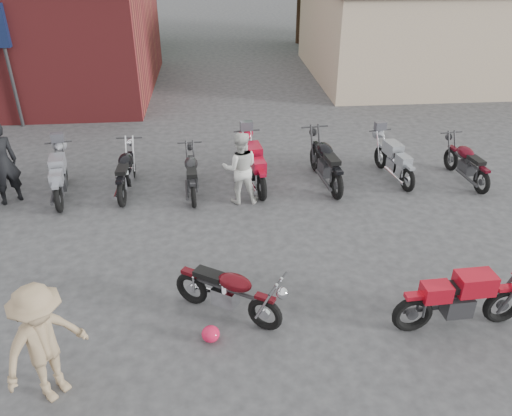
{
  "coord_description": "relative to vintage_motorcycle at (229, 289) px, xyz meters",
  "views": [
    {
      "loc": [
        -0.71,
        -5.56,
        5.42
      ],
      "look_at": [
        -0.02,
        2.45,
        0.9
      ],
      "focal_mm": 35.0,
      "sensor_mm": 36.0,
      "label": 1
    }
  ],
  "objects": [
    {
      "name": "row_bike_2",
      "position": [
        -2.2,
        4.56,
        0.02
      ],
      "size": [
        0.68,
        1.94,
        1.12
      ],
      "primitive_type": null,
      "rotation": [
        0.0,
        0.0,
        1.55
      ],
      "color": "black",
      "rests_on": "ground"
    },
    {
      "name": "row_bike_4",
      "position": [
        0.79,
        4.62,
        0.06
      ],
      "size": [
        0.92,
        2.11,
        1.18
      ],
      "primitive_type": null,
      "rotation": [
        0.0,
        0.0,
        1.7
      ],
      "color": "#B30E29",
      "rests_on": "ground"
    },
    {
      "name": "helmet",
      "position": [
        -0.3,
        -0.52,
        -0.41
      ],
      "size": [
        0.35,
        0.35,
        0.25
      ],
      "primitive_type": "ellipsoid",
      "rotation": [
        0.0,
        0.0,
        0.36
      ],
      "color": "red",
      "rests_on": "ground"
    },
    {
      "name": "row_bike_6",
      "position": [
        4.2,
        4.69,
        0.0
      ],
      "size": [
        0.92,
        1.93,
        1.08
      ],
      "primitive_type": null,
      "rotation": [
        0.0,
        0.0,
        1.74
      ],
      "color": "#8D929A",
      "rests_on": "ground"
    },
    {
      "name": "vintage_motorcycle",
      "position": [
        0.0,
        0.0,
        0.0
      ],
      "size": [
        1.88,
        1.5,
        1.07
      ],
      "primitive_type": null,
      "rotation": [
        0.0,
        0.0,
        -0.57
      ],
      "color": "#4E0910",
      "rests_on": "ground"
    },
    {
      "name": "row_bike_7",
      "position": [
        5.91,
        4.42,
        -0.0
      ],
      "size": [
        0.81,
        1.89,
        1.06
      ],
      "primitive_type": null,
      "rotation": [
        0.0,
        0.0,
        1.69
      ],
      "color": "#4C0914",
      "rests_on": "ground"
    },
    {
      "name": "stucco_building",
      "position": [
        9.1,
        14.43,
        1.21
      ],
      "size": [
        10.0,
        8.0,
        3.5
      ],
      "primitive_type": "cube",
      "color": "tan",
      "rests_on": "ground"
    },
    {
      "name": "ground",
      "position": [
        0.6,
        -0.57,
        -0.54
      ],
      "size": [
        90.0,
        90.0,
        0.0
      ],
      "primitive_type": "plane",
      "color": "#333336"
    },
    {
      "name": "person_dark",
      "position": [
        -4.77,
        4.25,
        0.42
      ],
      "size": [
        0.83,
        0.79,
        1.91
      ],
      "primitive_type": "imported",
      "rotation": [
        0.0,
        0.0,
        3.8
      ],
      "color": "black",
      "rests_on": "ground"
    },
    {
      "name": "person_tan",
      "position": [
        -2.35,
        -1.31,
        0.34
      ],
      "size": [
        1.24,
        1.28,
        1.76
      ],
      "primitive_type": "imported",
      "rotation": [
        0.0,
        0.0,
        0.86
      ],
      "color": "#9E8261",
      "rests_on": "ground"
    },
    {
      "name": "row_bike_3",
      "position": [
        -0.68,
        4.35,
        -0.01
      ],
      "size": [
        0.7,
        1.84,
        1.05
      ],
      "primitive_type": null,
      "rotation": [
        0.0,
        0.0,
        1.63
      ],
      "color": "black",
      "rests_on": "ground"
    },
    {
      "name": "person_light",
      "position": [
        0.41,
        3.83,
        0.29
      ],
      "size": [
        0.8,
        0.62,
        1.65
      ],
      "primitive_type": "imported",
      "rotation": [
        0.0,
        0.0,
        3.14
      ],
      "color": "silver",
      "rests_on": "ground"
    },
    {
      "name": "row_bike_1",
      "position": [
        -3.67,
        4.42,
        0.03
      ],
      "size": [
        0.96,
        2.02,
        1.12
      ],
      "primitive_type": null,
      "rotation": [
        0.0,
        0.0,
        1.74
      ],
      "color": "gray",
      "rests_on": "ground"
    },
    {
      "name": "sportbike",
      "position": [
        3.52,
        -0.53,
        0.05
      ],
      "size": [
        2.06,
        0.77,
        1.18
      ],
      "primitive_type": null,
      "rotation": [
        0.0,
        0.0,
        0.05
      ],
      "color": "#B40F1F",
      "rests_on": "ground"
    },
    {
      "name": "row_bike_5",
      "position": [
        2.49,
        4.57,
        0.08
      ],
      "size": [
        0.95,
        2.2,
        1.24
      ],
      "primitive_type": null,
      "rotation": [
        0.0,
        0.0,
        1.69
      ],
      "color": "black",
      "rests_on": "ground"
    }
  ]
}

